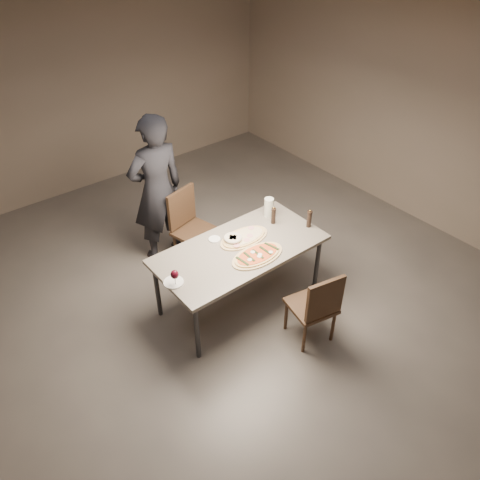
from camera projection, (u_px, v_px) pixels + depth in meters
room at (240, 194)px, 4.47m from camera, size 7.00×7.00×7.00m
dining_table at (240, 252)px, 4.90m from camera, size 1.80×0.90×0.75m
zucchini_pizza at (257, 255)px, 4.74m from camera, size 0.60×0.33×0.05m
ham_pizza at (244, 237)px, 4.98m from camera, size 0.59×0.32×0.04m
bread_basket at (233, 239)px, 4.92m from camera, size 0.19×0.19×0.07m
oil_dish at (215, 239)px, 4.97m from camera, size 0.13×0.13×0.01m
pepper_mill_left at (309, 219)px, 5.10m from camera, size 0.06×0.06×0.22m
pepper_mill_right at (273, 216)px, 5.16m from camera, size 0.05×0.05×0.21m
carafe at (269, 207)px, 5.28m from camera, size 0.11×0.11×0.22m
wine_glass at (175, 275)px, 4.33m from camera, size 0.08×0.08×0.18m
side_plate at (174, 282)px, 4.43m from camera, size 0.19×0.19×0.01m
chair_near at (317, 305)px, 4.55m from camera, size 0.50×0.50×0.89m
chair_far at (190, 223)px, 5.59m from camera, size 0.55×0.55×0.95m
diner at (157, 191)px, 5.43m from camera, size 0.70×0.48×1.86m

